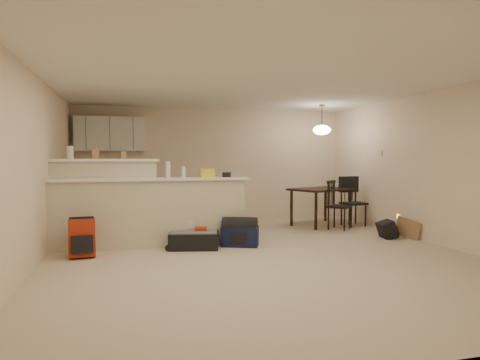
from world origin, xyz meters
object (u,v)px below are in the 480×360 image
object	(u,v)px
dining_table	(321,193)
red_backpack	(82,238)
suitcase	(194,240)
navy_duffel	(240,236)
black_daypack	(387,230)
pendant_lamp	(322,129)
dining_chair_far	(354,202)
dining_chair_near	(339,205)

from	to	relation	value
dining_table	red_backpack	distance (m)	4.88
suitcase	red_backpack	distance (m)	1.64
navy_duffel	suitcase	bearing A→B (deg)	-158.41
black_daypack	navy_duffel	bearing A→B (deg)	101.47
pendant_lamp	dining_chair_far	xyz separation A→B (m)	(0.61, -0.25, -1.49)
red_backpack	suitcase	bearing A→B (deg)	0.34
dining_chair_far	dining_table	bearing A→B (deg)	151.13
pendant_lamp	red_backpack	xyz separation A→B (m)	(-4.52, -1.80, -1.72)
pendant_lamp	dining_chair_near	xyz separation A→B (m)	(0.12, -0.56, -1.51)
dining_chair_near	black_daypack	size ratio (longest dim) A/B	2.90
dining_chair_far	red_backpack	xyz separation A→B (m)	(-5.13, -1.55, -0.23)
black_daypack	dining_chair_near	bearing A→B (deg)	31.41
dining_chair_near	dining_chair_far	distance (m)	0.58
dining_chair_near	black_daypack	world-z (taller)	dining_chair_near
dining_table	black_daypack	size ratio (longest dim) A/B	4.44
dining_chair_far	red_backpack	size ratio (longest dim) A/B	1.86
dining_table	black_daypack	xyz separation A→B (m)	(0.50, -1.60, -0.53)
pendant_lamp	dining_chair_near	distance (m)	1.62
dining_table	suitcase	world-z (taller)	dining_table
dining_table	pendant_lamp	world-z (taller)	pendant_lamp
dining_chair_far	navy_duffel	xyz separation A→B (m)	(-2.77, -1.36, -0.34)
pendant_lamp	black_daypack	xyz separation A→B (m)	(0.50, -1.60, -1.84)
suitcase	red_backpack	bearing A→B (deg)	-161.22
dining_chair_near	dining_chair_far	size ratio (longest dim) A/B	0.96
suitcase	navy_duffel	distance (m)	0.74
dining_chair_near	navy_duffel	xyz separation A→B (m)	(-2.28, -1.04, -0.32)
navy_duffel	black_daypack	xyz separation A→B (m)	(2.66, 0.00, -0.01)
suitcase	navy_duffel	bearing A→B (deg)	11.67
dining_table	navy_duffel	distance (m)	2.74
dining_chair_far	navy_duffel	size ratio (longest dim) A/B	1.72
suitcase	navy_duffel	size ratio (longest dim) A/B	1.30
dining_table	pendant_lamp	distance (m)	1.31
black_daypack	red_backpack	bearing A→B (deg)	103.61
dining_chair_near	suitcase	size ratio (longest dim) A/B	1.28
dining_chair_far	suitcase	xyz separation A→B (m)	(-3.51, -1.36, -0.37)
red_backpack	black_daypack	xyz separation A→B (m)	(5.02, 0.19, -0.12)
dining_chair_far	black_daypack	size ratio (longest dim) A/B	3.01
dining_chair_near	dining_chair_far	xyz separation A→B (m)	(0.49, 0.32, 0.02)
black_daypack	dining_table	bearing A→B (deg)	28.81
red_backpack	dining_chair_near	bearing A→B (deg)	8.38
navy_duffel	dining_chair_far	bearing A→B (deg)	48.03
pendant_lamp	red_backpack	distance (m)	5.16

